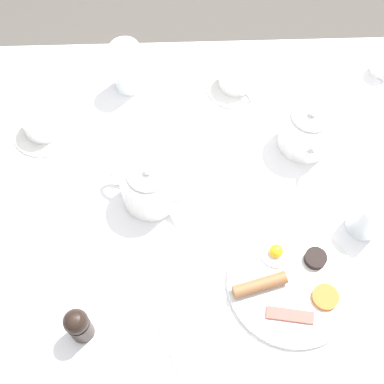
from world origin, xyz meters
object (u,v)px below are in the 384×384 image
at_px(knife_by_plate, 165,334).
at_px(creamer_jug, 383,65).
at_px(breakfast_plate, 291,282).
at_px(teacup_with_saucer_right, 42,124).
at_px(teapot_far, 149,187).
at_px(teapot_near, 307,129).
at_px(salt_grinder, 78,325).
at_px(fork_by_plate, 5,275).
at_px(water_glass_tall, 369,215).
at_px(teacup_with_saucer_left, 236,79).
at_px(wine_glass_spare, 127,67).

bearing_deg(knife_by_plate, creamer_jug, 139.41).
distance_m(breakfast_plate, teacup_with_saucer_right, 0.67).
relative_size(breakfast_plate, teapot_far, 1.39).
bearing_deg(teapot_near, breakfast_plate, -10.14).
bearing_deg(knife_by_plate, salt_grinder, -93.60).
bearing_deg(creamer_jug, breakfast_plate, -28.28).
relative_size(teacup_with_saucer_right, fork_by_plate, 0.89).
height_order(salt_grinder, fork_by_plate, salt_grinder).
bearing_deg(teapot_near, water_glass_tall, 25.43).
bearing_deg(knife_by_plate, fork_by_plate, -111.88).
bearing_deg(fork_by_plate, teacup_with_saucer_left, 133.38).
relative_size(breakfast_plate, teapot_near, 1.26).
xyz_separation_m(teapot_far, teacup_with_saucer_right, (-0.19, -0.26, -0.02)).
height_order(teacup_with_saucer_left, salt_grinder, salt_grinder).
distance_m(teapot_far, creamer_jug, 0.68).
bearing_deg(teapot_near, creamer_jug, 133.95).
distance_m(teacup_with_saucer_right, water_glass_tall, 0.77).
bearing_deg(fork_by_plate, knife_by_plate, 68.12).
bearing_deg(breakfast_plate, knife_by_plate, -69.50).
bearing_deg(breakfast_plate, teacup_with_saucer_left, -171.69).
xyz_separation_m(teapot_near, creamer_jug, (-0.21, 0.23, -0.03)).
relative_size(teacup_with_saucer_right, water_glass_tall, 1.37).
bearing_deg(teacup_with_saucer_left, knife_by_plate, -16.54).
height_order(teapot_near, creamer_jug, teapot_near).
height_order(wine_glass_spare, fork_by_plate, wine_glass_spare).
bearing_deg(salt_grinder, creamer_jug, 131.74).
height_order(breakfast_plate, creamer_jug, creamer_jug).
bearing_deg(teapot_far, breakfast_plate, -6.81).
relative_size(teapot_near, fork_by_plate, 1.25).
relative_size(teacup_with_saucer_left, teacup_with_saucer_right, 1.00).
bearing_deg(teacup_with_saucer_left, teapot_near, 40.45).
height_order(teapot_far, water_glass_tall, teapot_far).
height_order(teapot_near, teacup_with_saucer_right, teapot_near).
xyz_separation_m(breakfast_plate, creamer_jug, (-0.55, 0.30, 0.02)).
distance_m(water_glass_tall, salt_grinder, 0.63).
bearing_deg(breakfast_plate, water_glass_tall, 125.83).
xyz_separation_m(water_glass_tall, creamer_jug, (-0.43, 0.13, -0.03)).
bearing_deg(knife_by_plate, water_glass_tall, 117.12).
height_order(teapot_far, fork_by_plate, teapot_far).
height_order(teacup_with_saucer_left, water_glass_tall, water_glass_tall).
height_order(water_glass_tall, salt_grinder, water_glass_tall).
bearing_deg(breakfast_plate, wine_glass_spare, -147.17).
distance_m(teacup_with_saucer_right, wine_glass_spare, 0.24).
height_order(wine_glass_spare, creamer_jug, wine_glass_spare).
bearing_deg(wine_glass_spare, teacup_with_saucer_right, -56.37).
bearing_deg(salt_grinder, knife_by_plate, 86.40).
xyz_separation_m(creamer_jug, knife_by_plate, (0.65, -0.56, -0.02)).
bearing_deg(salt_grinder, teacup_with_saucer_left, 150.49).
relative_size(teapot_far, teacup_with_saucer_right, 1.28).
xyz_separation_m(breakfast_plate, teapot_far, (-0.21, -0.29, 0.04)).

